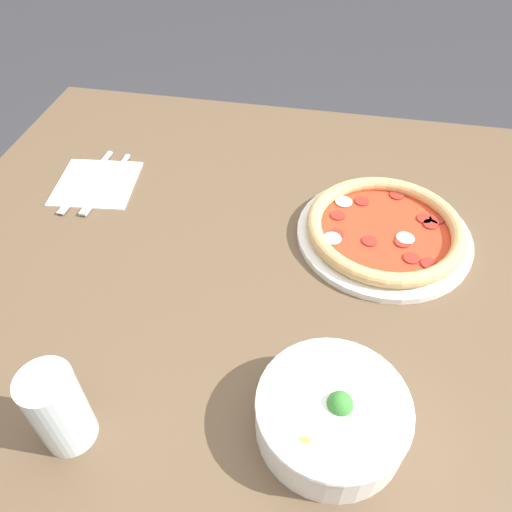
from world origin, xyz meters
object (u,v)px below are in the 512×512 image
at_px(bowl, 332,413).
at_px(glass, 58,409).
at_px(fork, 107,182).
at_px(knife, 89,178).
at_px(pizza, 384,230).

height_order(bowl, glass, glass).
relative_size(bowl, fork, 0.95).
height_order(bowl, knife, bowl).
bearing_deg(bowl, glass, 12.51).
distance_m(bowl, glass, 0.33).
height_order(pizza, glass, glass).
distance_m(knife, glass, 0.54).
xyz_separation_m(fork, glass, (-0.16, 0.49, 0.06)).
relative_size(knife, glass, 1.65).
bearing_deg(knife, pizza, 87.86).
bearing_deg(glass, bowl, -167.49).
height_order(fork, glass, glass).
distance_m(bowl, knife, 0.67).
distance_m(pizza, bowl, 0.37).
relative_size(fork, knife, 0.96).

